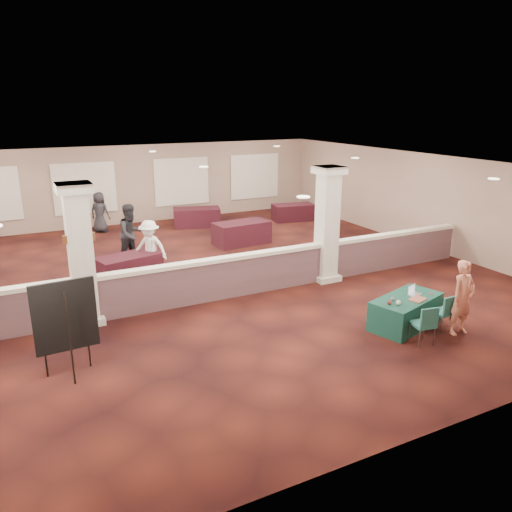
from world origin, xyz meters
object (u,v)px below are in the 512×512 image
attendee_c (333,214)px  attendee_b (150,248)px  woman (463,298)px  far_table_front_right (242,233)px  near_table (406,312)px  far_table_back_right (293,212)px  attendee_d (100,212)px  far_table_back_center (197,217)px  easel_board (65,317)px  conf_chair_side (425,322)px  conf_chair_main (446,310)px  far_table_front_center (129,267)px  attendee_a (131,234)px

attendee_c → attendee_b: bearing=144.6°
woman → far_table_front_right: (-1.14, 8.70, -0.43)m
near_table → attendee_c: 8.24m
woman → near_table: bearing=132.4°
far_table_back_right → attendee_d: (-7.72, 1.61, 0.43)m
far_table_front_right → far_table_back_center: 3.25m
easel_board → attendee_c: (10.30, 6.49, -0.41)m
attendee_d → conf_chair_side: bearing=148.2°
far_table_back_right → conf_chair_main: bearing=-103.5°
conf_chair_side → attendee_b: attendee_b is taller
attendee_b → far_table_back_right: bearing=72.8°
woman → far_table_front_center: woman is taller
attendee_a → attendee_d: 4.53m
woman → attendee_d: size_ratio=1.05×
easel_board → attendee_c: easel_board is taller
easel_board → far_table_front_center: easel_board is taller
far_table_front_center → far_table_back_right: (8.01, 4.35, -0.01)m
conf_chair_side → woman: size_ratio=0.52×
conf_chair_side → far_table_back_center: bearing=102.4°
attendee_c → far_table_back_right: bearing=45.3°
far_table_front_center → far_table_back_right: 9.11m
near_table → far_table_back_right: bearing=55.8°
far_table_front_center → attendee_a: (0.46, 1.44, 0.59)m
attendee_c → conf_chair_main: bearing=-155.3°
conf_chair_main → attendee_c: attendee_c is taller
attendee_b → attendee_d: (-0.38, 5.84, -0.03)m
attendee_a → attendee_d: attendee_a is taller
conf_chair_main → attendee_d: 13.47m
far_table_front_right → far_table_back_right: 4.28m
far_table_front_right → attendee_a: (-4.00, -0.53, 0.54)m
near_table → far_table_front_right: 7.88m
near_table → far_table_back_center: (-0.86, 11.08, 0.04)m
woman → attendee_c: bearing=72.1°
easel_board → woman: (7.78, -1.87, -0.36)m
easel_board → conf_chair_main: bearing=-15.4°
easel_board → far_table_back_center: easel_board is taller
easel_board → near_table: bearing=-11.8°
attendee_b → attendee_a: bearing=142.0°
far_table_front_center → attendee_c: 8.29m
easel_board → far_table_back_right: 13.76m
conf_chair_main → attendee_a: attendee_a is taller
conf_chair_main → conf_chair_side: conf_chair_side is taller
far_table_front_center → far_table_back_center: far_table_back_center is taller
near_table → attendee_a: size_ratio=0.93×
easel_board → far_table_front_right: (6.64, 6.82, -0.79)m
far_table_back_right → attendee_a: (-7.55, -2.91, 0.59)m
conf_chair_main → attendee_a: size_ratio=0.44×
conf_chair_side → far_table_front_right: (-0.06, 8.76, -0.11)m
far_table_front_right → attendee_a: bearing=-172.5°
far_table_front_right → far_table_back_right: size_ratio=1.13×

